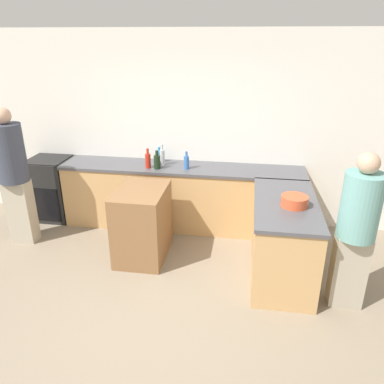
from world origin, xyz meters
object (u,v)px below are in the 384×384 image
object	(u,v)px
island_table	(142,224)
person_by_range	(14,173)
hot_sauce_bottle	(148,160)
mixing_bowl	(294,201)
person_at_peninsula	(356,228)
range_oven	(52,188)
water_bottle_blue	(186,162)
dish_soap_bottle	(159,156)
vinegar_bottle_clear	(162,157)
wine_bottle_dark	(157,161)

from	to	relation	value
island_table	person_by_range	world-z (taller)	person_by_range
hot_sauce_bottle	person_by_range	bearing A→B (deg)	-158.20
mixing_bowl	person_at_peninsula	world-z (taller)	person_at_peninsula
range_oven	person_by_range	xyz separation A→B (m)	(-0.04, -0.76, 0.52)
hot_sauce_bottle	island_table	bearing A→B (deg)	-81.96
water_bottle_blue	dish_soap_bottle	xyz separation A→B (m)	(-0.44, 0.23, -0.01)
vinegar_bottle_clear	person_at_peninsula	distance (m)	2.71
wine_bottle_dark	person_at_peninsula	world-z (taller)	person_at_peninsula
water_bottle_blue	mixing_bowl	bearing A→B (deg)	-37.25
mixing_bowl	hot_sauce_bottle	xyz separation A→B (m)	(-1.87, 0.98, 0.05)
range_oven	island_table	xyz separation A→B (m)	(1.67, -0.88, -0.01)
dish_soap_bottle	person_at_peninsula	size ratio (longest dim) A/B	0.13
mixing_bowl	water_bottle_blue	world-z (taller)	water_bottle_blue
mixing_bowl	hot_sauce_bottle	bearing A→B (deg)	152.39
range_oven	vinegar_bottle_clear	size ratio (longest dim) A/B	3.09
island_table	person_at_peninsula	size ratio (longest dim) A/B	0.55
range_oven	island_table	world-z (taller)	range_oven
water_bottle_blue	dish_soap_bottle	distance (m)	0.49
person_by_range	water_bottle_blue	bearing A→B (deg)	17.77
wine_bottle_dark	hot_sauce_bottle	size ratio (longest dim) A/B	0.93
person_at_peninsula	water_bottle_blue	bearing A→B (deg)	144.03
range_oven	dish_soap_bottle	distance (m)	1.74
vinegar_bottle_clear	person_by_range	distance (m)	1.93
mixing_bowl	vinegar_bottle_clear	bearing A→B (deg)	146.50
mixing_bowl	vinegar_bottle_clear	distance (m)	2.04
wine_bottle_dark	vinegar_bottle_clear	world-z (taller)	vinegar_bottle_clear
water_bottle_blue	vinegar_bottle_clear	bearing A→B (deg)	163.44
vinegar_bottle_clear	dish_soap_bottle	distance (m)	0.15
wine_bottle_dark	dish_soap_bottle	xyz separation A→B (m)	(-0.04, 0.29, -0.01)
mixing_bowl	vinegar_bottle_clear	xyz separation A→B (m)	(-1.70, 1.13, 0.06)
range_oven	dish_soap_bottle	size ratio (longest dim) A/B	4.22
person_at_peninsula	dish_soap_bottle	bearing A→B (deg)	145.37
person_by_range	mixing_bowl	bearing A→B (deg)	-5.56
island_table	dish_soap_bottle	distance (m)	1.17
island_table	vinegar_bottle_clear	size ratio (longest dim) A/B	3.00
island_table	person_at_peninsula	distance (m)	2.43
water_bottle_blue	dish_soap_bottle	bearing A→B (deg)	151.73
person_by_range	vinegar_bottle_clear	bearing A→B (deg)	24.09
water_bottle_blue	person_by_range	distance (m)	2.23
vinegar_bottle_clear	dish_soap_bottle	size ratio (longest dim) A/B	1.36
range_oven	dish_soap_bottle	world-z (taller)	dish_soap_bottle
hot_sauce_bottle	dish_soap_bottle	distance (m)	0.29
hot_sauce_bottle	water_bottle_blue	bearing A→B (deg)	4.56
person_at_peninsula	hot_sauce_bottle	bearing A→B (deg)	151.17
vinegar_bottle_clear	water_bottle_blue	size ratio (longest dim) A/B	1.23
mixing_bowl	person_at_peninsula	bearing A→B (deg)	-32.73
water_bottle_blue	person_at_peninsula	world-z (taller)	person_at_peninsula
mixing_bowl	wine_bottle_dark	bearing A→B (deg)	151.00
island_table	hot_sauce_bottle	world-z (taller)	hot_sauce_bottle
dish_soap_bottle	island_table	bearing A→B (deg)	-89.16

